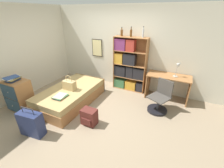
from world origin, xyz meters
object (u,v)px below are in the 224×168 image
desk (168,83)px  suitcase (31,124)px  dresser (19,95)px  desk_chair (159,102)px  magazine_pile_on_dresser (12,79)px  bottle_green (122,33)px  bed (71,95)px  book_stack_on_bed (60,96)px  backpack (89,117)px  bottle_brown (131,33)px  bookcase (128,67)px  handbag (69,85)px  bottle_clear (143,33)px  desk_lamp (178,66)px

desk → suitcase: bearing=-130.1°
dresser → desk_chair: (3.34, 1.54, -0.15)m
magazine_pile_on_dresser → bottle_green: bottle_green is taller
bed → magazine_pile_on_dresser: size_ratio=5.39×
book_stack_on_bed → suitcase: size_ratio=0.54×
desk_chair → backpack: bearing=-137.1°
desk_chair → bottle_brown: bearing=144.8°
suitcase → backpack: size_ratio=1.73×
backpack → dresser: bearing=-172.0°
dresser → backpack: (1.99, 0.28, -0.22)m
dresser → bookcase: bearing=47.8°
handbag → bottle_clear: bearing=46.8°
suitcase → desk_chair: bearing=42.4°
backpack → book_stack_on_bed: bearing=175.1°
suitcase → magazine_pile_on_dresser: 1.38m
handbag → desk: 2.80m
desk_lamp → bottle_green: bearing=175.4°
magazine_pile_on_dresser → desk: magazine_pile_on_dresser is taller
suitcase → bottle_clear: bearing=63.8°
handbag → bottle_green: 2.18m
book_stack_on_bed → magazine_pile_on_dresser: size_ratio=0.98×
bed → book_stack_on_bed: bearing=-78.2°
bottle_clear → desk: (0.90, -0.15, -1.31)m
bottle_brown → backpack: size_ratio=0.73×
backpack → desk_lamp: bearing=50.4°
suitcase → bookcase: 3.11m
bookcase → desk_lamp: 1.50m
bed → bottle_clear: (1.54, 1.53, 1.61)m
desk_lamp → backpack: size_ratio=1.16×
desk_chair → backpack: desk_chair is taller
book_stack_on_bed → bookcase: (1.05, 2.01, 0.31)m
desk_lamp → desk_chair: (-0.27, -0.71, -0.79)m
book_stack_on_bed → desk: desk is taller
bottle_brown → desk_chair: (1.16, -0.82, -1.57)m
desk → bookcase: bearing=174.9°
book_stack_on_bed → backpack: (0.90, -0.08, -0.28)m
bed → dresser: size_ratio=2.42×
bed → bottle_green: (0.89, 1.52, 1.59)m
bottle_brown → bed: bearing=-128.8°
bottle_clear → desk: bearing=-9.5°
bottle_brown → desk_chair: bottle_brown is taller
bookcase → desk_chair: 1.55m
desk_lamp → bed: bearing=-152.3°
bottle_green → bottle_brown: bearing=-5.3°
desk_chair → dresser: bearing=-155.3°
magazine_pile_on_dresser → desk_chair: (3.39, 1.55, -0.62)m
bottle_brown → dresser: bearing=-132.8°
handbag → dresser: bearing=-142.1°
book_stack_on_bed → bottle_green: 2.55m
suitcase → backpack: (0.90, 0.80, -0.08)m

